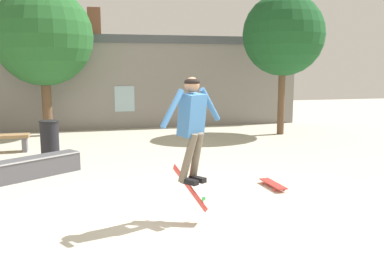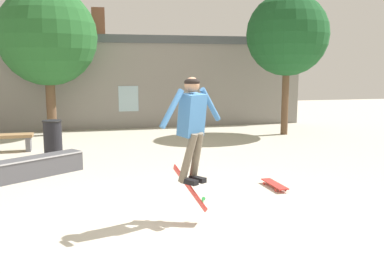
{
  "view_description": "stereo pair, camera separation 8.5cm",
  "coord_description": "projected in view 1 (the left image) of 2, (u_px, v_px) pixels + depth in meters",
  "views": [
    {
      "loc": [
        -1.53,
        -5.53,
        2.2
      ],
      "look_at": [
        -0.07,
        0.17,
        1.23
      ],
      "focal_mm": 40.0,
      "sensor_mm": 36.0,
      "label": 1
    },
    {
      "loc": [
        -1.45,
        -5.55,
        2.2
      ],
      "look_at": [
        -0.07,
        0.17,
        1.23
      ],
      "focal_mm": 40.0,
      "sensor_mm": 36.0,
      "label": 2
    }
  ],
  "objects": [
    {
      "name": "skateboard_flipping",
      "position": [
        190.0,
        188.0,
        6.11
      ],
      "size": [
        0.42,
        0.55,
        0.68
      ],
      "rotation": [
        0.0,
        0.0,
        -0.79
      ],
      "color": "red"
    },
    {
      "name": "ground_plane",
      "position": [
        200.0,
        225.0,
        6.02
      ],
      "size": [
        40.0,
        40.0,
        0.0
      ],
      "primitive_type": "plane",
      "color": "beige"
    },
    {
      "name": "skater",
      "position": [
        192.0,
        120.0,
        5.92
      ],
      "size": [
        1.05,
        0.75,
        1.48
      ],
      "rotation": [
        0.0,
        0.0,
        -0.97
      ],
      "color": "teal"
    },
    {
      "name": "skate_ledge",
      "position": [
        36.0,
        167.0,
        8.6
      ],
      "size": [
        1.76,
        1.39,
        0.41
      ],
      "rotation": [
        0.0,
        0.0,
        0.6
      ],
      "color": "#4C4C51",
      "rests_on": "ground_plane"
    },
    {
      "name": "tree_right",
      "position": [
        283.0,
        35.0,
        13.58
      ],
      "size": [
        2.61,
        2.61,
        4.5
      ],
      "color": "brown",
      "rests_on": "ground_plane"
    },
    {
      "name": "skateboard_resting",
      "position": [
        273.0,
        184.0,
        7.86
      ],
      "size": [
        0.24,
        0.77,
        0.08
      ],
      "rotation": [
        0.0,
        0.0,
        4.76
      ],
      "color": "red",
      "rests_on": "ground_plane"
    },
    {
      "name": "building_backdrop",
      "position": [
        126.0,
        80.0,
        15.25
      ],
      "size": [
        13.64,
        0.52,
        4.18
      ],
      "color": "gray",
      "rests_on": "ground_plane"
    },
    {
      "name": "tree_left",
      "position": [
        43.0,
        37.0,
        13.33
      ],
      "size": [
        3.08,
        3.08,
        4.67
      ],
      "color": "brown",
      "rests_on": "ground_plane"
    },
    {
      "name": "trash_bin",
      "position": [
        50.0,
        139.0,
        10.14
      ],
      "size": [
        0.47,
        0.47,
        0.94
      ],
      "color": "black",
      "rests_on": "ground_plane"
    }
  ]
}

